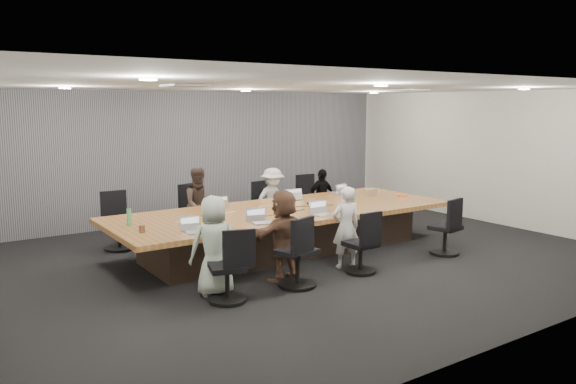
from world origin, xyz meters
TOP-DOWN VIEW (x-y plane):
  - floor at (0.00, 0.00)m, footprint 10.00×8.00m
  - ceiling at (0.00, 0.00)m, footprint 10.00×8.00m
  - wall_back at (0.00, 4.00)m, footprint 10.00×0.00m
  - wall_front at (0.00, -4.00)m, footprint 10.00×0.00m
  - wall_right at (5.00, 0.00)m, footprint 0.00×8.00m
  - curtain at (0.00, 3.92)m, footprint 9.80×0.04m
  - conference_table at (0.00, 0.50)m, footprint 6.00×2.20m
  - chair_0 at (-2.35, 2.20)m, footprint 0.57×0.57m
  - chair_1 at (-0.95, 2.20)m, footprint 0.67×0.67m
  - chair_2 at (0.61, 2.20)m, footprint 0.57×0.57m
  - chair_3 at (1.83, 2.20)m, footprint 0.59×0.59m
  - chair_4 at (-2.03, -1.20)m, footprint 0.65×0.65m
  - chair_5 at (-0.93, -1.20)m, footprint 0.70×0.70m
  - chair_6 at (0.24, -1.20)m, footprint 0.50×0.50m
  - chair_7 at (2.13, -1.20)m, footprint 0.61×0.61m
  - person_1 at (-0.95, 1.85)m, footprint 0.72×0.58m
  - laptop_1 at (-0.95, 1.30)m, footprint 0.36×0.26m
  - person_2 at (0.61, 1.85)m, footprint 0.88×0.57m
  - laptop_2 at (0.61, 1.30)m, footprint 0.37×0.27m
  - person_3 at (1.83, 1.85)m, footprint 0.70×0.31m
  - laptop_3 at (1.83, 1.30)m, footprint 0.36×0.29m
  - person_4 at (-2.03, -0.85)m, footprint 0.72×0.54m
  - laptop_4 at (-2.03, -0.30)m, footprint 0.32×0.25m
  - person_5 at (-0.93, -0.85)m, footprint 1.28×0.64m
  - laptop_5 at (-0.93, -0.30)m, footprint 0.36×0.29m
  - person_6 at (0.24, -0.85)m, footprint 0.52×0.41m
  - laptop_6 at (0.24, -0.30)m, footprint 0.35×0.24m
  - bottle_green_left at (-2.65, 0.68)m, footprint 0.10×0.10m
  - bottle_green_right at (1.15, 0.05)m, footprint 0.09×0.09m
  - bottle_clear at (-1.25, 0.60)m, footprint 0.08×0.08m
  - cup_white_far at (-0.09, 0.60)m, footprint 0.09×0.09m
  - cup_white_near at (1.34, 0.53)m, footprint 0.09×0.09m
  - mug_brown at (-2.65, 0.15)m, footprint 0.09×0.09m
  - mic_left at (-0.47, -0.06)m, footprint 0.18×0.16m
  - mic_right at (0.67, 0.61)m, footprint 0.18×0.14m
  - stapler at (-0.28, 0.21)m, footprint 0.17×0.09m
  - canvas_bag at (2.22, 0.78)m, footprint 0.25×0.16m
  - snack_packet at (2.65, 0.33)m, footprint 0.22×0.21m

SIDE VIEW (x-z plane):
  - floor at x=0.00m, z-range 0.00..0.00m
  - chair_2 at x=0.61m, z-range 0.00..0.73m
  - chair_6 at x=0.24m, z-range 0.00..0.74m
  - chair_4 at x=-2.03m, z-range 0.00..0.77m
  - chair_7 at x=2.13m, z-range 0.00..0.77m
  - conference_table at x=0.00m, z-range 0.03..0.77m
  - chair_0 at x=-2.35m, z-range 0.00..0.83m
  - chair_3 at x=1.83m, z-range 0.00..0.83m
  - chair_5 at x=-0.93m, z-range 0.00..0.83m
  - chair_1 at x=-0.95m, z-range 0.00..0.86m
  - person_3 at x=1.83m, z-range 0.00..1.19m
  - person_6 at x=0.24m, z-range 0.00..1.28m
  - person_2 at x=0.61m, z-range 0.00..1.29m
  - person_5 at x=-0.93m, z-range 0.00..1.33m
  - person_4 at x=-2.03m, z-range 0.00..1.34m
  - person_1 at x=-0.95m, z-range 0.00..1.39m
  - laptop_1 at x=-0.95m, z-range 0.74..0.76m
  - laptop_2 at x=0.61m, z-range 0.74..0.76m
  - laptop_3 at x=1.83m, z-range 0.74..0.76m
  - laptop_4 at x=-2.03m, z-range 0.74..0.76m
  - laptop_5 at x=-0.93m, z-range 0.74..0.76m
  - laptop_6 at x=0.24m, z-range 0.74..0.76m
  - mic_left at x=-0.47m, z-range 0.74..0.77m
  - mic_right at x=0.67m, z-range 0.74..0.77m
  - snack_packet at x=2.65m, z-range 0.74..0.78m
  - stapler at x=-0.28m, z-range 0.74..0.80m
  - cup_white_far at x=-0.09m, z-range 0.74..0.84m
  - mug_brown at x=-2.65m, z-range 0.74..0.84m
  - cup_white_near at x=1.34m, z-range 0.74..0.85m
  - canvas_bag at x=2.22m, z-range 0.74..0.87m
  - bottle_clear at x=-1.25m, z-range 0.74..0.96m
  - bottle_green_right at x=1.15m, z-range 0.74..0.98m
  - bottle_green_left at x=-2.65m, z-range 0.74..1.00m
  - wall_back at x=0.00m, z-range 0.00..2.80m
  - wall_front at x=0.00m, z-range 0.00..2.80m
  - wall_right at x=5.00m, z-range 0.00..2.80m
  - curtain at x=0.00m, z-range 0.00..2.80m
  - ceiling at x=0.00m, z-range 2.80..2.80m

